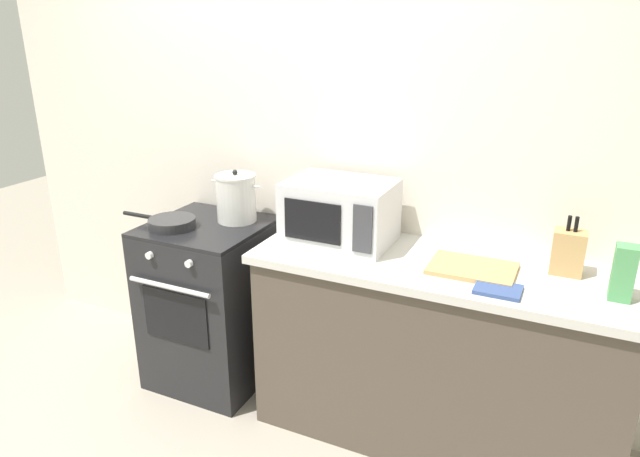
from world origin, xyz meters
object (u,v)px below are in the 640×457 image
at_px(stove, 211,302).
at_px(knife_block, 568,252).
at_px(frying_pan, 171,223).
at_px(pasta_box, 623,273).
at_px(stock_pot, 236,198).
at_px(microwave, 340,212).
at_px(oven_mitt, 498,289).
at_px(cutting_board, 472,268).

relative_size(stove, knife_block, 3.61).
bearing_deg(frying_pan, knife_block, 7.62).
xyz_separation_m(stove, pasta_box, (1.95, -0.03, 0.57)).
xyz_separation_m(stock_pot, microwave, (0.62, -0.05, 0.02)).
relative_size(stock_pot, pasta_box, 1.36).
bearing_deg(oven_mitt, knife_block, 52.44).
distance_m(stock_pot, frying_pan, 0.36).
height_order(stove, microwave, microwave).
relative_size(frying_pan, knife_block, 1.73).
xyz_separation_m(stove, frying_pan, (-0.14, -0.11, 0.48)).
xyz_separation_m(microwave, pasta_box, (1.22, -0.11, -0.04)).
xyz_separation_m(stock_pot, frying_pan, (-0.25, -0.24, -0.10)).
height_order(microwave, pasta_box, microwave).
relative_size(frying_pan, microwave, 0.88).
relative_size(cutting_board, knife_block, 1.41).
xyz_separation_m(cutting_board, pasta_box, (0.56, -0.03, 0.10)).
bearing_deg(microwave, cutting_board, -6.82).
relative_size(stove, microwave, 1.84).
height_order(pasta_box, oven_mitt, pasta_box).
distance_m(stock_pot, oven_mitt, 1.44).
bearing_deg(stove, microwave, 6.15).
relative_size(stove, pasta_box, 4.18).
bearing_deg(stove, knife_block, 4.61).
bearing_deg(cutting_board, microwave, 173.18).
relative_size(stock_pot, cutting_board, 0.83).
distance_m(stock_pot, pasta_box, 1.84).
distance_m(frying_pan, pasta_box, 2.09).
height_order(cutting_board, oven_mitt, cutting_board).
height_order(stock_pot, cutting_board, stock_pot).
relative_size(pasta_box, oven_mitt, 1.22).
xyz_separation_m(stove, knife_block, (1.75, 0.14, 0.56)).
relative_size(stove, stock_pot, 3.08).
bearing_deg(stove, pasta_box, -0.85).
distance_m(stove, cutting_board, 1.46).
height_order(frying_pan, cutting_board, frying_pan).
xyz_separation_m(stove, stock_pot, (0.12, 0.12, 0.59)).
xyz_separation_m(stock_pot, cutting_board, (1.27, -0.12, -0.12)).
xyz_separation_m(stove, cutting_board, (1.39, 0.00, 0.47)).
xyz_separation_m(microwave, knife_block, (1.02, 0.06, -0.05)).
bearing_deg(frying_pan, stove, 39.38).
bearing_deg(microwave, stove, -173.85).
relative_size(frying_pan, oven_mitt, 2.45).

